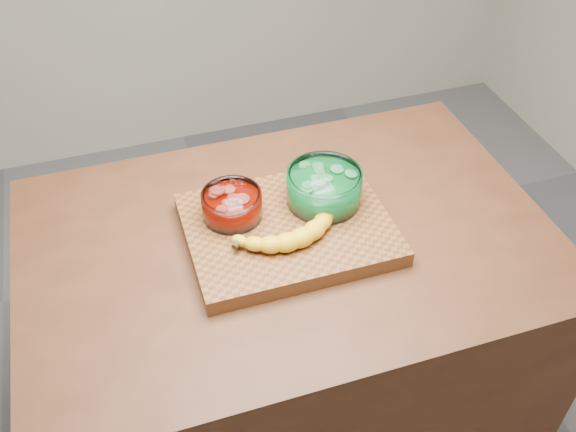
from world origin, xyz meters
name	(u,v)px	position (x,y,z in m)	size (l,w,h in m)	color
counter	(288,354)	(0.00, 0.00, 0.45)	(1.20, 0.80, 0.90)	#4C2916
cutting_board	(288,229)	(0.00, 0.00, 0.92)	(0.45, 0.35, 0.04)	brown
bowl_red	(232,205)	(-0.11, 0.06, 0.97)	(0.13, 0.13, 0.06)	white
bowl_green	(324,188)	(0.10, 0.05, 0.98)	(0.17, 0.17, 0.08)	white
banana	(288,226)	(-0.01, -0.03, 0.96)	(0.29, 0.16, 0.04)	gold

